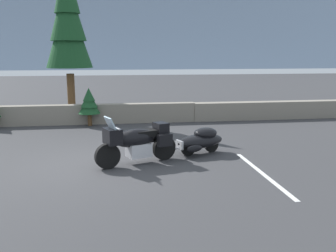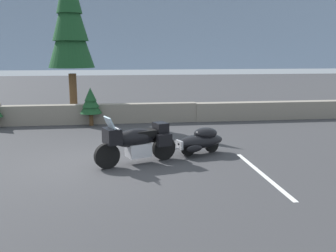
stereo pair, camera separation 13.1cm
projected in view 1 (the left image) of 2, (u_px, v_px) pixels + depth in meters
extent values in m
plane|color=#38383A|center=(94.00, 163.00, 10.09)|extent=(80.00, 80.00, 0.00)
cube|color=gray|center=(99.00, 114.00, 15.68)|extent=(8.00, 0.46, 0.81)
cube|color=gray|center=(281.00, 110.00, 16.85)|extent=(8.00, 0.55, 0.78)
cube|color=#7F93AD|center=(108.00, 33.00, 101.59)|extent=(240.00, 80.00, 16.00)
cylinder|color=black|center=(108.00, 156.00, 9.57)|extent=(0.66, 0.38, 0.66)
cylinder|color=black|center=(164.00, 148.00, 10.38)|extent=(0.66, 0.38, 0.66)
cube|color=silver|center=(139.00, 150.00, 9.99)|extent=(0.72, 0.63, 0.36)
ellipsoid|color=black|center=(135.00, 138.00, 9.88)|extent=(1.28, 0.85, 0.48)
cube|color=black|center=(113.00, 136.00, 9.55)|extent=(0.53, 0.62, 0.40)
cube|color=#9EB7C6|center=(110.00, 124.00, 9.46)|extent=(0.34, 0.48, 0.34)
cube|color=black|center=(145.00, 133.00, 10.01)|extent=(0.65, 0.54, 0.16)
cube|color=black|center=(161.00, 128.00, 10.22)|extent=(0.45, 0.49, 0.28)
cube|color=black|center=(165.00, 140.00, 10.00)|extent=(0.43, 0.30, 0.32)
cube|color=black|center=(154.00, 136.00, 10.51)|extent=(0.43, 0.30, 0.32)
cylinder|color=silver|center=(114.00, 127.00, 9.53)|extent=(0.30, 0.66, 0.04)
cylinder|color=silver|center=(109.00, 146.00, 9.54)|extent=(0.26, 0.16, 0.54)
cylinder|color=black|center=(188.00, 148.00, 10.80)|extent=(0.45, 0.26, 0.44)
cylinder|color=black|center=(212.00, 145.00, 11.21)|extent=(0.45, 0.26, 0.44)
ellipsoid|color=black|center=(200.00, 141.00, 10.97)|extent=(1.65, 1.19, 0.40)
ellipsoid|color=black|center=(205.00, 133.00, 11.02)|extent=(0.88, 0.79, 0.32)
cube|color=silver|center=(180.00, 145.00, 10.63)|extent=(0.17, 0.32, 0.24)
ellipsoid|color=black|center=(195.00, 149.00, 10.52)|extent=(0.53, 0.32, 0.20)
ellipsoid|color=black|center=(182.00, 144.00, 11.06)|extent=(0.53, 0.32, 0.20)
cylinder|color=silver|center=(168.00, 150.00, 10.45)|extent=(0.67, 0.31, 0.05)
cylinder|color=brown|center=(71.00, 96.00, 16.75)|extent=(0.33, 0.33, 2.00)
cone|color=#194723|center=(68.00, 31.00, 16.21)|extent=(1.99, 1.99, 3.15)
cone|color=#194723|center=(67.00, 8.00, 16.03)|extent=(1.54, 1.54, 2.76)
cylinder|color=brown|center=(90.00, 120.00, 15.25)|extent=(0.17, 0.17, 0.44)
cone|color=#194723|center=(89.00, 105.00, 15.13)|extent=(0.88, 0.88, 0.70)
cone|color=#194723|center=(89.00, 100.00, 15.09)|extent=(0.68, 0.68, 0.61)
cone|color=#194723|center=(89.00, 94.00, 15.05)|extent=(0.48, 0.48, 0.52)
cube|color=silver|center=(263.00, 173.00, 9.23)|extent=(0.12, 3.60, 0.01)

